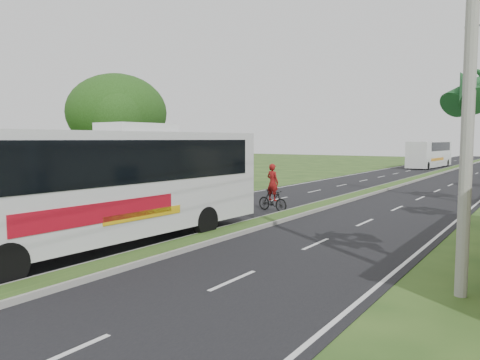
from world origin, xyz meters
The scene contains 10 objects.
ground centered at (0.00, 0.00, 0.00)m, with size 180.00×180.00×0.00m, color #28471A.
road_asphalt centered at (0.00, 20.00, 0.01)m, with size 14.00×160.00×0.02m, color black.
median_strip centered at (0.00, 20.00, 0.10)m, with size 1.20×160.00×0.18m.
lane_edge_left centered at (-6.70, 20.00, 0.00)m, with size 0.12×160.00×0.01m, color silver.
lane_edge_right centered at (6.70, 20.00, 0.00)m, with size 0.12×160.00×0.01m, color silver.
shade_tree centered at (-12.11, 10.02, 5.03)m, with size 6.30×6.00×7.54m.
utility_pole_a centered at (8.50, 2.00, 5.67)m, with size 1.60×0.28×11.00m.
coach_bus_main centered at (-1.88, 0.71, 2.28)m, with size 3.19×12.93×4.15m.
coach_bus_far centered at (-2.97, 53.27, 1.88)m, with size 3.22×11.51×3.31m.
motorcyclist centered at (-1.41, 10.54, 0.87)m, with size 1.85×0.82×2.39m.
Camera 1 is at (10.13, -9.54, 3.60)m, focal length 35.00 mm.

